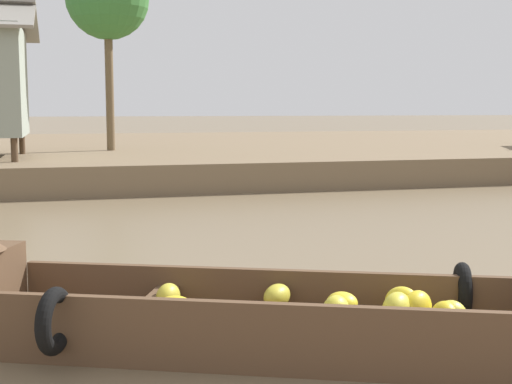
{
  "coord_description": "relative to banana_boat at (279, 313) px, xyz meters",
  "views": [
    {
      "loc": [
        -1.1,
        -0.18,
        1.98
      ],
      "look_at": [
        0.96,
        7.51,
        1.02
      ],
      "focal_mm": 49.38,
      "sensor_mm": 36.0,
      "label": 1
    }
  ],
  "objects": [
    {
      "name": "ground_plane",
      "position": [
        -0.52,
        4.86,
        -0.31
      ],
      "size": [
        300.0,
        300.0,
        0.0
      ],
      "primitive_type": "plane",
      "color": "#726047"
    },
    {
      "name": "banana_boat",
      "position": [
        0.0,
        0.0,
        0.0
      ],
      "size": [
        5.63,
        3.14,
        0.96
      ],
      "color": "brown",
      "rests_on": "ground"
    },
    {
      "name": "riverbank_strip",
      "position": [
        -0.52,
        20.3,
        0.04
      ],
      "size": [
        160.0,
        20.0,
        0.7
      ],
      "primitive_type": "cube",
      "color": "#756047",
      "rests_on": "ground"
    }
  ]
}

